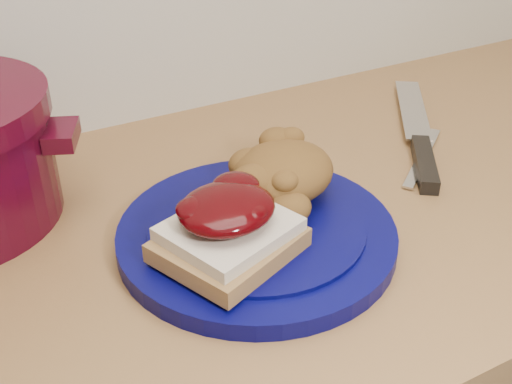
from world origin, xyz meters
TOP-DOWN VIEW (x-y plane):
  - plate at (-0.05, 1.45)m, footprint 0.37×0.37m
  - sandwich at (-0.10, 1.42)m, footprint 0.16×0.15m
  - stuffing_mound at (0.00, 1.49)m, footprint 0.15×0.13m
  - chef_knife at (0.24, 1.52)m, footprint 0.21×0.29m
  - butter_knife at (0.23, 1.51)m, footprint 0.15×0.11m

SIDE VIEW (x-z plane):
  - butter_knife at x=0.23m, z-range 0.90..0.91m
  - chef_knife at x=0.24m, z-range 0.90..0.92m
  - plate at x=-0.05m, z-range 0.90..0.92m
  - sandwich at x=-0.10m, z-range 0.92..0.98m
  - stuffing_mound at x=0.00m, z-range 0.92..0.98m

